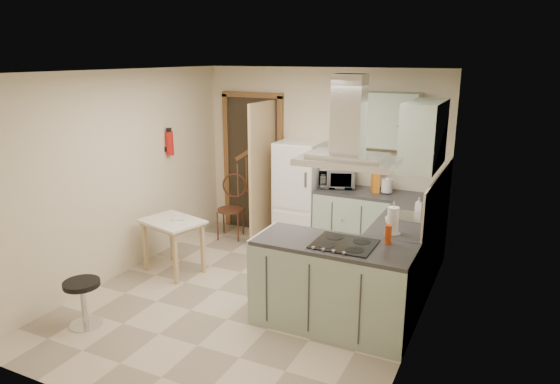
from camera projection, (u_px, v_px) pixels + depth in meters
The scene contains 28 objects.
floor at pixel (252, 298), 5.65m from camera, with size 4.20×4.20×0.00m, color #C1B096.
ceiling at pixel (248, 71), 4.99m from camera, with size 4.20×4.20×0.00m, color silver.
back_wall at pixel (321, 157), 7.15m from camera, with size 3.60×3.60×0.00m, color beige.
left_wall at pixel (121, 175), 6.07m from camera, with size 4.20×4.20×0.00m, color beige.
right_wall at pixel (422, 214), 4.57m from camera, with size 4.20×4.20×0.00m, color beige.
doorway at pixel (253, 164), 7.63m from camera, with size 1.10×0.12×2.10m, color brown.
fridge at pixel (300, 194), 7.10m from camera, with size 0.60×0.60×1.50m, color white.
counter_back at pixel (357, 222), 6.82m from camera, with size 1.08×0.60×0.90m, color #9EB2A0.
counter_right at pixel (409, 249), 5.89m from camera, with size 0.60×1.95×0.90m, color #9EB2A0.
splashback at pixel (387, 170), 6.76m from camera, with size 1.68×0.02×0.50m, color beige.
wall_cabinet_back at pixel (386, 120), 6.44m from camera, with size 0.85×0.35×0.70m, color #9EB2A0.
wall_cabinet_right at pixel (424, 135), 5.22m from camera, with size 0.35×0.90×0.70m, color #9EB2A0.
peninsula at pixel (333, 285), 4.95m from camera, with size 1.55×0.65×0.90m, color #9EB2A0.
hob at pixel (344, 244), 4.79m from camera, with size 0.58×0.50×0.01m, color black.
extractor_hood at pixel (347, 161), 4.57m from camera, with size 0.90×0.55×0.10m, color silver.
sink at pixel (408, 216), 5.61m from camera, with size 0.45×0.40×0.01m, color silver.
fire_extinguisher at pixel (170, 143), 6.77m from camera, with size 0.10×0.10×0.32m, color #B2140F.
drop_leaf_table at pixel (174, 246), 6.26m from camera, with size 0.73×0.55×0.68m, color tan.
bentwood_chair at pixel (230, 210), 7.42m from camera, with size 0.39×0.39×0.87m, color #452D17.
stool at pixel (84, 303), 5.03m from camera, with size 0.36×0.36×0.48m, color black.
microwave at pixel (337, 178), 6.83m from camera, with size 0.48×0.33×0.27m, color black.
kettle at pixel (387, 186), 6.53m from camera, with size 0.15×0.15×0.21m, color silver.
cereal_box at pixel (375, 180), 6.62m from camera, with size 0.09×0.22×0.32m, color orange.
soap_bottle at pixel (419, 205), 5.78m from camera, with size 0.08×0.08×0.17m, color #B2B4BF.
paper_towel at pixel (393, 220), 5.03m from camera, with size 0.12×0.12×0.29m, color silver.
cup at pixel (390, 220), 5.36m from camera, with size 0.11×0.11×0.08m, color silver.
red_bottle at pixel (388, 234), 4.80m from camera, with size 0.06×0.06×0.18m, color #B93A0F.
book at pixel (171, 215), 6.22m from camera, with size 0.16×0.21×0.10m, color #A63F37.
Camera 1 is at (2.51, -4.49, 2.66)m, focal length 32.00 mm.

